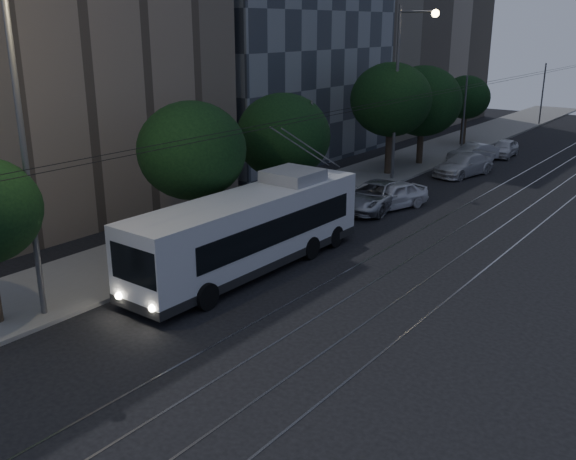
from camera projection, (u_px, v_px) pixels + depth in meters
The scene contains 17 objects.
ground at pixel (273, 307), 22.73m from camera, with size 120.00×120.00×0.00m, color black.
sidewalk at pixel (370, 175), 42.25m from camera, with size 5.00×90.00×0.15m, color gray.
tram_rails at pixel (523, 200), 36.59m from camera, with size 4.52×90.00×0.02m.
overhead_wires at pixel (407, 127), 39.78m from camera, with size 2.23×90.00×6.00m.
trolleybus at pixel (252, 230), 25.74m from camera, with size 2.75×12.30×5.63m.
pickup_silver at pixel (375, 196), 34.58m from camera, with size 2.45×5.31×1.48m, color #AEB0B6.
car_white_a at pixel (392, 195), 34.74m from camera, with size 1.73×4.31×1.47m, color silver.
car_white_b at pixel (464, 165), 42.39m from camera, with size 1.99×4.88×1.42m, color #BCBCC1.
car_white_c at pixel (473, 153), 46.52m from camera, with size 1.42×4.06×1.34m, color #B6B5B9.
car_white_d at pixel (504, 148), 48.47m from camera, with size 1.52×3.77×1.29m, color silver.
tree_1 at pixel (192, 151), 27.20m from camera, with size 4.65×4.65×6.55m.
tree_2 at pixel (283, 136), 32.59m from camera, with size 4.82×4.82×6.32m.
tree_3 at pixel (391, 100), 41.12m from camera, with size 5.23×5.23×7.31m.
tree_4 at pixel (423, 101), 44.38m from camera, with size 5.37×5.37×6.92m.
tree_5 at pixel (466, 98), 51.84m from camera, with size 3.85×3.85×5.69m.
streetlamp_near at pixel (28, 123), 19.70m from camera, with size 2.67×0.44×11.19m.
streetlamp_far at pixel (403, 79), 39.02m from camera, with size 2.57×0.44×10.70m.
Camera 1 is at (12.85, -16.38, 9.55)m, focal length 40.00 mm.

